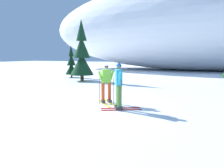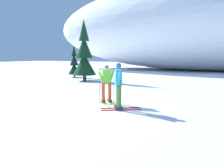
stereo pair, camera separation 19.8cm
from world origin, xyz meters
name	(u,v)px [view 1 (the left image)]	position (x,y,z in m)	size (l,w,h in m)	color
ground_plane	(90,105)	(0.00, 0.00, 0.00)	(120.00, 120.00, 0.00)	white
skier_cyan_jacket	(119,85)	(1.46, -0.23, 0.98)	(1.59, 1.18, 1.86)	red
skier_lime_jacket	(106,83)	(0.52, 0.60, 0.93)	(1.47, 1.50, 1.78)	gold
pine_tree_far_left	(71,64)	(-7.54, 9.66, 1.31)	(1.21, 1.21, 3.14)	#47301E
pine_tree_center_left	(82,55)	(-5.06, 7.61, 2.15)	(1.99, 1.99, 5.14)	#47301E
snow_ridge_background	(198,26)	(3.21, 25.46, 6.35)	(45.95, 18.78, 12.70)	white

